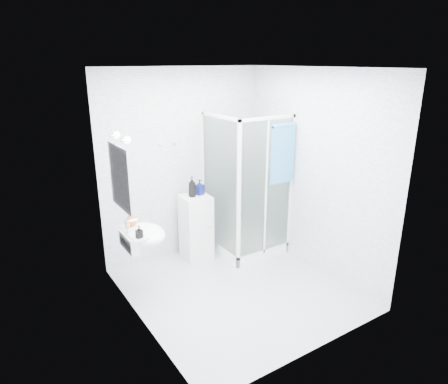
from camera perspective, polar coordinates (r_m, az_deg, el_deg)
room at (r=4.49m, az=1.89°, el=0.53°), size 2.40×2.60×2.60m
shower_enclosure at (r=5.74m, az=2.95°, el=-4.51°), size 0.90×0.95×2.00m
wall_basin at (r=4.62m, az=-11.62°, el=-6.05°), size 0.46×0.56×0.35m
mirror at (r=4.31m, az=-14.66°, el=1.96°), size 0.02×0.60×0.70m
vanity_lights at (r=4.23m, az=-14.48°, el=7.52°), size 0.10×0.40×0.08m
wall_hooks at (r=5.35m, az=-8.05°, el=6.81°), size 0.23×0.06×0.03m
storage_cabinet at (r=5.60m, az=-4.00°, el=-5.01°), size 0.39×0.41×0.91m
hand_towel at (r=5.29m, az=8.40°, el=5.67°), size 0.37×0.05×0.79m
shampoo_bottle_a at (r=5.38m, az=-4.58°, el=0.75°), size 0.14×0.14×0.28m
shampoo_bottle_b at (r=5.46m, az=-3.49°, el=0.69°), size 0.12×0.12×0.21m
soap_dispenser_orange at (r=4.65m, az=-13.25°, el=-3.91°), size 0.17×0.17×0.17m
soap_dispenser_black at (r=4.37m, az=-12.03°, el=-5.61°), size 0.08×0.08×0.14m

